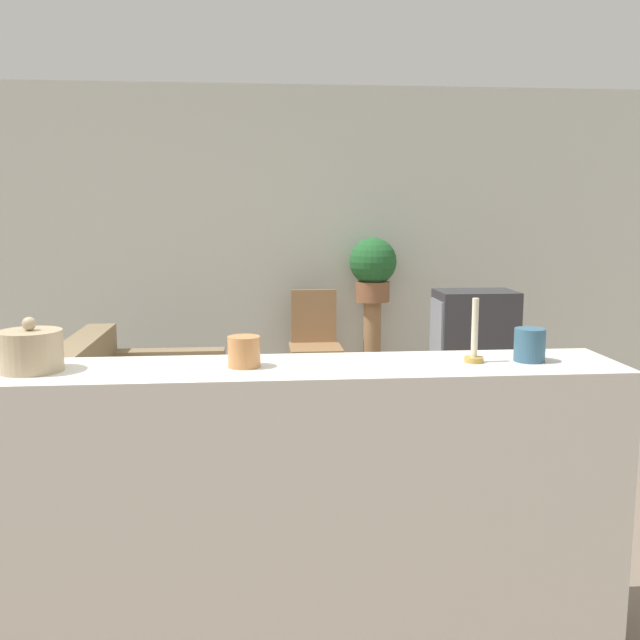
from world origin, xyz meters
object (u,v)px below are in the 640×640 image
Objects in this scene: couch at (133,427)px; television at (474,330)px; decorative_bowl at (31,350)px; potted_plant at (373,267)px; wooden_chair at (315,339)px.

couch is 2.55m from television.
television is 2.76× the size of decorative_bowl.
couch is 2.69m from potted_plant.
television reaches higher than couch.
potted_plant is at bearing 63.99° from decorative_bowl.
couch is 8.83× the size of decorative_bowl.
wooden_chair is at bearing 140.98° from television.
couch is 2.05m from decorative_bowl.
couch is 2.04× the size of wooden_chair.
wooden_chair is 1.66× the size of potted_plant.
television is 1.06× the size of potted_plant.
potted_plant is 2.61× the size of decorative_bowl.
potted_plant is 4.10m from decorative_bowl.
decorative_bowl is at bearing -116.01° from potted_plant.
television is 1.45m from wooden_chair.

